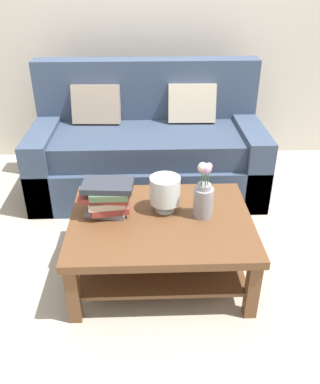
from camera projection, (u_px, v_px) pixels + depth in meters
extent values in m
plane|color=#ADA393|center=(163.00, 243.00, 2.91)|extent=(10.00, 10.00, 0.00)
cube|color=beige|center=(156.00, 14.00, 3.67)|extent=(6.40, 0.12, 2.70)
cube|color=#384760|center=(148.00, 171.00, 3.50)|extent=(1.91, 0.90, 0.36)
cube|color=#324057|center=(148.00, 143.00, 3.33)|extent=(1.67, 0.74, 0.20)
cube|color=#384760|center=(147.00, 100.00, 3.54)|extent=(1.91, 0.20, 0.70)
cube|color=#384760|center=(48.00, 160.00, 3.41)|extent=(0.20, 0.90, 0.60)
cube|color=#384760|center=(247.00, 157.00, 3.47)|extent=(0.20, 0.90, 0.60)
cube|color=gray|center=(96.00, 104.00, 3.40)|extent=(0.41, 0.20, 0.34)
cube|color=beige|center=(192.00, 103.00, 3.43)|extent=(0.40, 0.19, 0.34)
cube|color=brown|center=(161.00, 222.00, 2.43)|extent=(1.10, 0.86, 0.05)
cube|color=brown|center=(73.00, 294.00, 2.20)|extent=(0.07, 0.07, 0.37)
cube|color=brown|center=(252.00, 290.00, 2.23)|extent=(0.07, 0.07, 0.37)
cube|color=brown|center=(89.00, 219.00, 2.84)|extent=(0.07, 0.07, 0.37)
cube|color=brown|center=(228.00, 216.00, 2.87)|extent=(0.07, 0.07, 0.37)
cube|color=brown|center=(161.00, 256.00, 2.56)|extent=(0.98, 0.74, 0.02)
cube|color=tan|center=(154.00, 252.00, 2.54)|extent=(0.32, 0.26, 0.03)
cube|color=slate|center=(107.00, 210.00, 2.47)|extent=(0.27, 0.20, 0.03)
cube|color=#993833|center=(110.00, 207.00, 2.43)|extent=(0.24, 0.19, 0.04)
cube|color=beige|center=(106.00, 200.00, 2.43)|extent=(0.24, 0.23, 0.04)
cube|color=#993833|center=(106.00, 194.00, 2.41)|extent=(0.32, 0.23, 0.03)
cube|color=#51704C|center=(110.00, 191.00, 2.38)|extent=(0.23, 0.21, 0.04)
cube|color=#2D333D|center=(108.00, 185.00, 2.37)|extent=(0.31, 0.22, 0.04)
cylinder|color=silver|center=(165.00, 209.00, 2.50)|extent=(0.12, 0.12, 0.02)
cylinder|color=silver|center=(165.00, 205.00, 2.49)|extent=(0.04, 0.04, 0.04)
cylinder|color=silver|center=(165.00, 190.00, 2.43)|extent=(0.19, 0.19, 0.17)
sphere|color=#2D333D|center=(161.00, 194.00, 2.45)|extent=(0.06, 0.06, 0.06)
sphere|color=tan|center=(170.00, 193.00, 2.46)|extent=(0.05, 0.05, 0.05)
cylinder|color=gray|center=(203.00, 202.00, 2.40)|extent=(0.12, 0.12, 0.19)
cylinder|color=gray|center=(204.00, 186.00, 2.35)|extent=(0.08, 0.08, 0.03)
cylinder|color=#426638|center=(208.00, 177.00, 2.31)|extent=(0.01, 0.01, 0.10)
sphere|color=#C66B7A|center=(209.00, 166.00, 2.28)|extent=(0.04, 0.04, 0.04)
cylinder|color=#426638|center=(205.00, 175.00, 2.35)|extent=(0.01, 0.01, 0.08)
sphere|color=silver|center=(205.00, 167.00, 2.32)|extent=(0.04, 0.04, 0.04)
cylinder|color=#426638|center=(202.00, 177.00, 2.33)|extent=(0.01, 0.01, 0.08)
sphere|color=#C66B7A|center=(202.00, 168.00, 2.30)|extent=(0.06, 0.06, 0.06)
cylinder|color=#426638|center=(202.00, 178.00, 2.30)|extent=(0.01, 0.01, 0.11)
sphere|color=silver|center=(203.00, 167.00, 2.26)|extent=(0.05, 0.05, 0.05)
cylinder|color=#426638|center=(206.00, 179.00, 2.30)|extent=(0.01, 0.01, 0.10)
sphere|color=#B28CB7|center=(206.00, 169.00, 2.26)|extent=(0.06, 0.06, 0.06)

